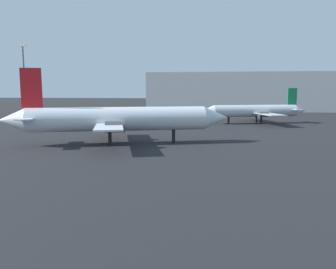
% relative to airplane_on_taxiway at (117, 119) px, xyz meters
% --- Properties ---
extents(airplane_on_taxiway, '(32.80, 20.08, 10.89)m').
position_rel_airplane_on_taxiway_xyz_m(airplane_on_taxiway, '(0.00, 0.00, 0.00)').
color(airplane_on_taxiway, silver).
rests_on(airplane_on_taxiway, ground_plane).
extents(airplane_far_left, '(25.85, 20.31, 8.29)m').
position_rel_airplane_on_taxiway_xyz_m(airplane_far_left, '(23.89, 33.62, -0.72)').
color(airplane_far_left, silver).
rests_on(airplane_far_left, ground_plane).
extents(light_mast_left, '(2.40, 0.50, 21.71)m').
position_rel_airplane_on_taxiway_xyz_m(light_mast_left, '(-43.69, 50.06, 8.46)').
color(light_mast_left, slate).
rests_on(light_mast_left, ground_plane).
extents(terminal_building, '(88.28, 26.53, 14.21)m').
position_rel_airplane_on_taxiway_xyz_m(terminal_building, '(33.45, 88.11, 3.42)').
color(terminal_building, '#999EA3').
rests_on(terminal_building, ground_plane).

